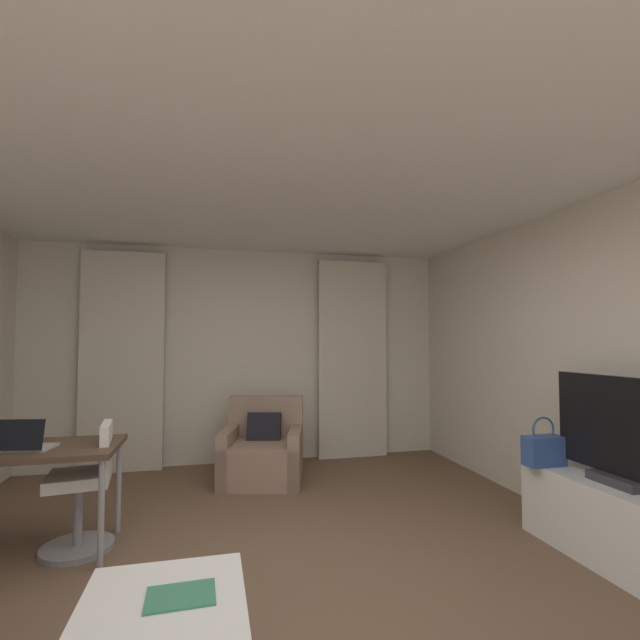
{
  "coord_description": "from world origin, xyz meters",
  "views": [
    {
      "loc": [
        -0.39,
        -2.6,
        1.48
      ],
      "look_at": [
        0.55,
        1.28,
        1.66
      ],
      "focal_mm": 25.15,
      "sensor_mm": 36.0,
      "label": 1
    }
  ],
  "objects_px": {
    "tv_flatscreen": "(618,434)",
    "laptop": "(24,444)",
    "magazine_open": "(181,596)",
    "tv_console": "(615,523)",
    "handbag_primary": "(544,449)",
    "desk": "(12,457)",
    "desk_chair": "(85,493)",
    "armchair": "(263,453)"
  },
  "relations": [
    {
      "from": "desk_chair",
      "to": "tv_console",
      "type": "relative_size",
      "value": 0.7
    },
    {
      "from": "desk_chair",
      "to": "magazine_open",
      "type": "bearing_deg",
      "value": -64.24
    },
    {
      "from": "magazine_open",
      "to": "handbag_primary",
      "type": "bearing_deg",
      "value": 20.38
    },
    {
      "from": "desk",
      "to": "tv_flatscreen",
      "type": "height_order",
      "value": "tv_flatscreen"
    },
    {
      "from": "desk",
      "to": "handbag_primary",
      "type": "height_order",
      "value": "handbag_primary"
    },
    {
      "from": "laptop",
      "to": "tv_flatscreen",
      "type": "xyz_separation_m",
      "value": [
        3.83,
        -0.99,
        0.08
      ]
    },
    {
      "from": "handbag_primary",
      "to": "tv_console",
      "type": "bearing_deg",
      "value": -71.54
    },
    {
      "from": "armchair",
      "to": "handbag_primary",
      "type": "xyz_separation_m",
      "value": [
        1.92,
        -1.87,
        0.37
      ]
    },
    {
      "from": "desk_chair",
      "to": "tv_console",
      "type": "xyz_separation_m",
      "value": [
        3.48,
        -1.06,
        -0.13
      ]
    },
    {
      "from": "desk_chair",
      "to": "tv_flatscreen",
      "type": "bearing_deg",
      "value": -17.57
    },
    {
      "from": "desk_chair",
      "to": "magazine_open",
      "type": "distance_m",
      "value": 1.72
    },
    {
      "from": "desk",
      "to": "desk_chair",
      "type": "height_order",
      "value": "desk_chair"
    },
    {
      "from": "magazine_open",
      "to": "tv_console",
      "type": "distance_m",
      "value": 2.78
    },
    {
      "from": "tv_console",
      "to": "tv_flatscreen",
      "type": "height_order",
      "value": "tv_flatscreen"
    },
    {
      "from": "tv_flatscreen",
      "to": "handbag_primary",
      "type": "relative_size",
      "value": 2.66
    },
    {
      "from": "tv_console",
      "to": "laptop",
      "type": "bearing_deg",
      "value": 166.2
    },
    {
      "from": "desk",
      "to": "magazine_open",
      "type": "bearing_deg",
      "value": -51.64
    },
    {
      "from": "laptop",
      "to": "tv_console",
      "type": "height_order",
      "value": "laptop"
    },
    {
      "from": "armchair",
      "to": "magazine_open",
      "type": "height_order",
      "value": "armchair"
    },
    {
      "from": "laptop",
      "to": "tv_flatscreen",
      "type": "distance_m",
      "value": 3.96
    },
    {
      "from": "desk",
      "to": "laptop",
      "type": "distance_m",
      "value": 0.17
    },
    {
      "from": "laptop",
      "to": "magazine_open",
      "type": "bearing_deg",
      "value": -52.53
    },
    {
      "from": "laptop",
      "to": "desk_chair",
      "type": "bearing_deg",
      "value": 18.49
    },
    {
      "from": "tv_flatscreen",
      "to": "laptop",
      "type": "bearing_deg",
      "value": 165.58
    },
    {
      "from": "tv_flatscreen",
      "to": "handbag_primary",
      "type": "xyz_separation_m",
      "value": [
        -0.15,
        0.51,
        -0.21
      ]
    },
    {
      "from": "magazine_open",
      "to": "tv_flatscreen",
      "type": "bearing_deg",
      "value": 9.36
    },
    {
      "from": "tv_console",
      "to": "tv_flatscreen",
      "type": "distance_m",
      "value": 0.6
    },
    {
      "from": "desk",
      "to": "handbag_primary",
      "type": "relative_size",
      "value": 3.69
    },
    {
      "from": "desk",
      "to": "laptop",
      "type": "height_order",
      "value": "laptop"
    },
    {
      "from": "laptop",
      "to": "tv_flatscreen",
      "type": "relative_size",
      "value": 0.36
    },
    {
      "from": "tv_console",
      "to": "desk",
      "type": "bearing_deg",
      "value": 165.39
    },
    {
      "from": "armchair",
      "to": "desk",
      "type": "bearing_deg",
      "value": -144.92
    },
    {
      "from": "armchair",
      "to": "magazine_open",
      "type": "bearing_deg",
      "value": -103.08
    },
    {
      "from": "laptop",
      "to": "tv_console",
      "type": "bearing_deg",
      "value": -13.8
    },
    {
      "from": "desk_chair",
      "to": "tv_flatscreen",
      "type": "height_order",
      "value": "tv_flatscreen"
    },
    {
      "from": "desk_chair",
      "to": "laptop",
      "type": "distance_m",
      "value": 0.54
    },
    {
      "from": "tv_console",
      "to": "handbag_primary",
      "type": "height_order",
      "value": "handbag_primary"
    },
    {
      "from": "magazine_open",
      "to": "tv_console",
      "type": "height_order",
      "value": "tv_console"
    },
    {
      "from": "desk",
      "to": "desk_chair",
      "type": "relative_size",
      "value": 1.54
    },
    {
      "from": "tv_flatscreen",
      "to": "desk_chair",
      "type": "bearing_deg",
      "value": 162.43
    },
    {
      "from": "laptop",
      "to": "handbag_primary",
      "type": "xyz_separation_m",
      "value": [
        3.68,
        -0.48,
        -0.14
      ]
    },
    {
      "from": "desk",
      "to": "handbag_primary",
      "type": "distance_m",
      "value": 3.82
    }
  ]
}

